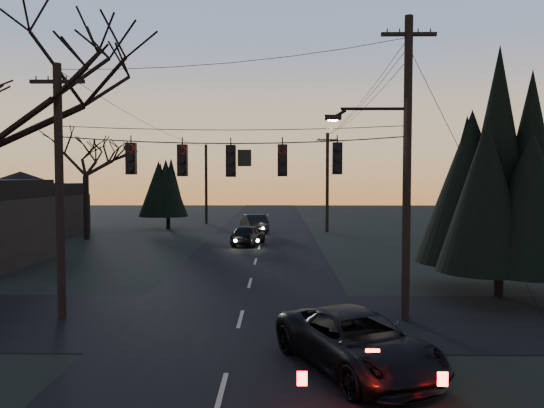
{
  "coord_description": "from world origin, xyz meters",
  "views": [
    {
      "loc": [
        1.25,
        -7.49,
        4.79
      ],
      "look_at": [
        1.07,
        8.5,
        3.95
      ],
      "focal_mm": 35.0,
      "sensor_mm": 36.0,
      "label": 1
    }
  ],
  "objects_px": {
    "utility_pole_left": "(62,319)",
    "utility_pole_far_l": "(206,224)",
    "utility_pole_far_r": "(327,232)",
    "utility_pole_right": "(405,320)",
    "suv_near": "(357,342)",
    "sedan_oncoming_b": "(254,224)",
    "evergreen_right": "(501,171)",
    "sedan_oncoming_a": "(248,235)"
  },
  "relations": [
    {
      "from": "utility_pole_left",
      "to": "utility_pole_far_l",
      "type": "height_order",
      "value": "utility_pole_left"
    },
    {
      "from": "utility_pole_far_r",
      "to": "utility_pole_right",
      "type": "bearing_deg",
      "value": -90.0
    },
    {
      "from": "suv_near",
      "to": "sedan_oncoming_b",
      "type": "xyz_separation_m",
      "value": [
        -4.0,
        31.99,
        0.06
      ]
    },
    {
      "from": "utility_pole_right",
      "to": "utility_pole_far_l",
      "type": "distance_m",
      "value": 37.79
    },
    {
      "from": "utility_pole_right",
      "to": "utility_pole_left",
      "type": "distance_m",
      "value": 11.5
    },
    {
      "from": "evergreen_right",
      "to": "sedan_oncoming_a",
      "type": "relative_size",
      "value": 2.06
    },
    {
      "from": "utility_pole_left",
      "to": "evergreen_right",
      "type": "bearing_deg",
      "value": 12.26
    },
    {
      "from": "utility_pole_far_r",
      "to": "sedan_oncoming_b",
      "type": "distance_m",
      "value": 6.38
    },
    {
      "from": "utility_pole_right",
      "to": "sedan_oncoming_a",
      "type": "xyz_separation_m",
      "value": [
        -6.3,
        19.13,
        0.73
      ]
    },
    {
      "from": "utility_pole_far_r",
      "to": "sedan_oncoming_a",
      "type": "relative_size",
      "value": 1.98
    },
    {
      "from": "utility_pole_left",
      "to": "sedan_oncoming_b",
      "type": "bearing_deg",
      "value": 79.23
    },
    {
      "from": "utility_pole_left",
      "to": "evergreen_right",
      "type": "xyz_separation_m",
      "value": [
        16.05,
        3.49,
        5.01
      ]
    },
    {
      "from": "utility_pole_left",
      "to": "utility_pole_far_l",
      "type": "distance_m",
      "value": 36.0
    },
    {
      "from": "utility_pole_far_l",
      "to": "sedan_oncoming_a",
      "type": "relative_size",
      "value": 1.87
    },
    {
      "from": "utility_pole_left",
      "to": "utility_pole_far_l",
      "type": "bearing_deg",
      "value": 90.0
    },
    {
      "from": "utility_pole_right",
      "to": "suv_near",
      "type": "distance_m",
      "value": 5.25
    },
    {
      "from": "utility_pole_left",
      "to": "utility_pole_far_r",
      "type": "relative_size",
      "value": 1.0
    },
    {
      "from": "suv_near",
      "to": "utility_pole_far_l",
      "type": "bearing_deg",
      "value": 78.5
    },
    {
      "from": "utility_pole_left",
      "to": "evergreen_right",
      "type": "relative_size",
      "value": 0.96
    },
    {
      "from": "evergreen_right",
      "to": "sedan_oncoming_b",
      "type": "xyz_separation_m",
      "value": [
        -10.85,
        23.84,
        -4.23
      ]
    },
    {
      "from": "utility_pole_left",
      "to": "utility_pole_far_l",
      "type": "relative_size",
      "value": 1.06
    },
    {
      "from": "utility_pole_left",
      "to": "suv_near",
      "type": "bearing_deg",
      "value": -26.86
    },
    {
      "from": "utility_pole_right",
      "to": "evergreen_right",
      "type": "bearing_deg",
      "value": 37.48
    },
    {
      "from": "utility_pole_far_r",
      "to": "sedan_oncoming_a",
      "type": "distance_m",
      "value": 10.91
    },
    {
      "from": "utility_pole_right",
      "to": "sedan_oncoming_b",
      "type": "bearing_deg",
      "value": 102.98
    },
    {
      "from": "suv_near",
      "to": "sedan_oncoming_a",
      "type": "relative_size",
      "value": 1.2
    },
    {
      "from": "utility_pole_right",
      "to": "suv_near",
      "type": "xyz_separation_m",
      "value": [
        -2.3,
        -4.66,
        0.72
      ]
    },
    {
      "from": "utility_pole_right",
      "to": "evergreen_right",
      "type": "relative_size",
      "value": 1.13
    },
    {
      "from": "utility_pole_far_l",
      "to": "sedan_oncoming_b",
      "type": "relative_size",
      "value": 1.69
    },
    {
      "from": "utility_pole_left",
      "to": "utility_pole_far_r",
      "type": "xyz_separation_m",
      "value": [
        11.5,
        28.0,
        0.0
      ]
    },
    {
      "from": "sedan_oncoming_a",
      "to": "sedan_oncoming_b",
      "type": "distance_m",
      "value": 8.2
    },
    {
      "from": "suv_near",
      "to": "sedan_oncoming_a",
      "type": "bearing_deg",
      "value": 75.3
    },
    {
      "from": "sedan_oncoming_b",
      "to": "sedan_oncoming_a",
      "type": "bearing_deg",
      "value": 76.08
    },
    {
      "from": "utility_pole_far_r",
      "to": "evergreen_right",
      "type": "height_order",
      "value": "evergreen_right"
    },
    {
      "from": "utility_pole_right",
      "to": "utility_pole_far_l",
      "type": "height_order",
      "value": "utility_pole_right"
    },
    {
      "from": "suv_near",
      "to": "sedan_oncoming_a",
      "type": "xyz_separation_m",
      "value": [
        -4.0,
        23.78,
        0.01
      ]
    },
    {
      "from": "evergreen_right",
      "to": "sedan_oncoming_a",
      "type": "height_order",
      "value": "evergreen_right"
    },
    {
      "from": "utility_pole_left",
      "to": "sedan_oncoming_b",
      "type": "distance_m",
      "value": 27.83
    },
    {
      "from": "utility_pole_far_r",
      "to": "sedan_oncoming_b",
      "type": "height_order",
      "value": "utility_pole_far_r"
    },
    {
      "from": "utility_pole_far_l",
      "to": "sedan_oncoming_a",
      "type": "bearing_deg",
      "value": -72.87
    },
    {
      "from": "suv_near",
      "to": "sedan_oncoming_b",
      "type": "bearing_deg",
      "value": 72.88
    },
    {
      "from": "utility_pole_right",
      "to": "sedan_oncoming_a",
      "type": "distance_m",
      "value": 20.15
    }
  ]
}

